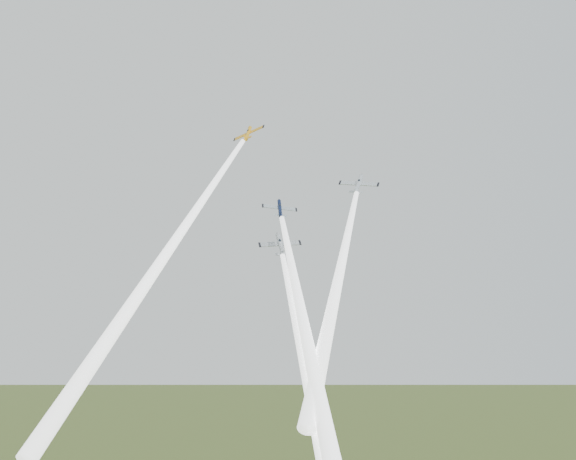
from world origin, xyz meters
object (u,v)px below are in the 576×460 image
(plane_yellow, at_px, (248,133))
(plane_navy, at_px, (280,208))
(plane_silver_low, at_px, (280,245))
(plane_silver_right, at_px, (358,184))

(plane_yellow, xyz_separation_m, plane_navy, (6.47, -9.75, -17.32))
(plane_navy, bearing_deg, plane_silver_low, -97.05)
(plane_navy, xyz_separation_m, plane_silver_low, (0.10, -3.50, -7.37))
(plane_silver_right, bearing_deg, plane_silver_low, -132.50)
(plane_yellow, distance_m, plane_silver_low, 28.78)
(plane_yellow, bearing_deg, plane_navy, -31.71)
(plane_navy, xyz_separation_m, plane_silver_right, (15.68, 5.90, 5.93))
(plane_yellow, height_order, plane_silver_low, plane_yellow)
(plane_yellow, bearing_deg, plane_silver_low, -38.91)
(plane_yellow, bearing_deg, plane_silver_right, 14.86)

